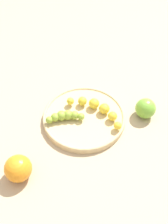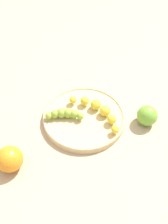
{
  "view_description": "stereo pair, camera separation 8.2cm",
  "coord_description": "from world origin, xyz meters",
  "px_view_note": "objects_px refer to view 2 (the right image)",
  "views": [
    {
      "loc": [
        0.26,
        -0.48,
        0.66
      ],
      "look_at": [
        0.0,
        0.0,
        0.04
      ],
      "focal_mm": 40.72,
      "sensor_mm": 36.0,
      "label": 1
    },
    {
      "loc": [
        0.33,
        -0.44,
        0.66
      ],
      "look_at": [
        0.0,
        0.0,
        0.04
      ],
      "focal_mm": 40.72,
      "sensor_mm": 36.0,
      "label": 2
    }
  ],
  "objects_px": {
    "banana_green": "(65,114)",
    "orange_fruit": "(10,159)",
    "fruit_bowl": "(84,117)",
    "apple_green": "(147,115)",
    "banana_yellow": "(98,109)"
  },
  "relations": [
    {
      "from": "banana_green",
      "to": "orange_fruit",
      "type": "relative_size",
      "value": 1.38
    },
    {
      "from": "fruit_bowl",
      "to": "apple_green",
      "type": "bearing_deg",
      "value": 33.44
    },
    {
      "from": "fruit_bowl",
      "to": "apple_green",
      "type": "xyz_separation_m",
      "value": [
        0.17,
        0.11,
        0.02
      ]
    },
    {
      "from": "fruit_bowl",
      "to": "banana_yellow",
      "type": "bearing_deg",
      "value": 50.8
    },
    {
      "from": "banana_green",
      "to": "fruit_bowl",
      "type": "bearing_deg",
      "value": -84.24
    },
    {
      "from": "banana_yellow",
      "to": "orange_fruit",
      "type": "bearing_deg",
      "value": 169.76
    },
    {
      "from": "banana_yellow",
      "to": "fruit_bowl",
      "type": "bearing_deg",
      "value": 147.65
    },
    {
      "from": "banana_yellow",
      "to": "apple_green",
      "type": "relative_size",
      "value": 3.06
    },
    {
      "from": "orange_fruit",
      "to": "fruit_bowl",
      "type": "bearing_deg",
      "value": 76.74
    },
    {
      "from": "banana_yellow",
      "to": "banana_green",
      "type": "distance_m",
      "value": 0.11
    },
    {
      "from": "banana_yellow",
      "to": "banana_green",
      "type": "bearing_deg",
      "value": 142.59
    },
    {
      "from": "banana_green",
      "to": "orange_fruit",
      "type": "bearing_deg",
      "value": 139.98
    },
    {
      "from": "banana_green",
      "to": "orange_fruit",
      "type": "height_order",
      "value": "orange_fruit"
    },
    {
      "from": "banana_green",
      "to": "apple_green",
      "type": "relative_size",
      "value": 1.54
    },
    {
      "from": "fruit_bowl",
      "to": "apple_green",
      "type": "height_order",
      "value": "apple_green"
    }
  ]
}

